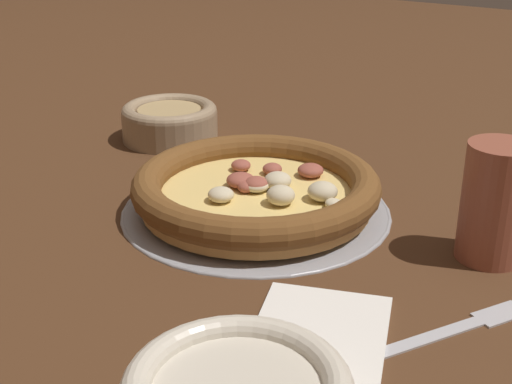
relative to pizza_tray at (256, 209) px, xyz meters
The scene contains 7 objects.
ground_plane 0.00m from the pizza_tray, ahead, with size 3.00×3.00×0.00m, color #4C2D19.
pizza_tray is the anchor object (origin of this frame).
pizza 0.02m from the pizza_tray, 59.85° to the right, with size 0.26×0.26×0.04m.
bowl_near 0.27m from the pizza_tray, 58.89° to the left, with size 0.13×0.13×0.05m.
drinking_cup 0.25m from the pizza_tray, 82.60° to the right, with size 0.06×0.06×0.11m.
napkin 0.23m from the pizza_tray, 135.50° to the right, with size 0.15×0.14×0.01m.
fork 0.27m from the pizza_tray, 113.94° to the right, with size 0.16×0.11×0.00m.
Camera 1 is at (-0.59, -0.37, 0.32)m, focal length 50.00 mm.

